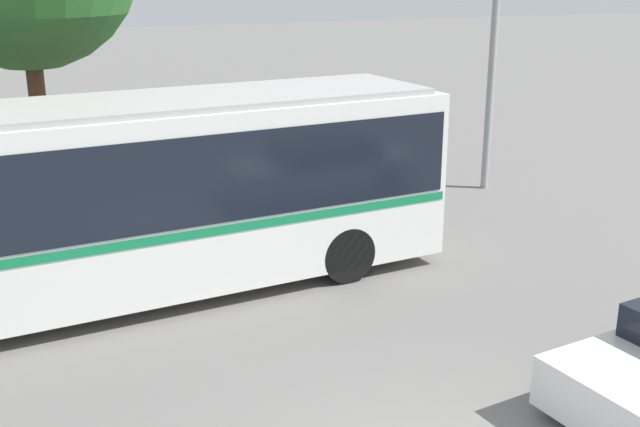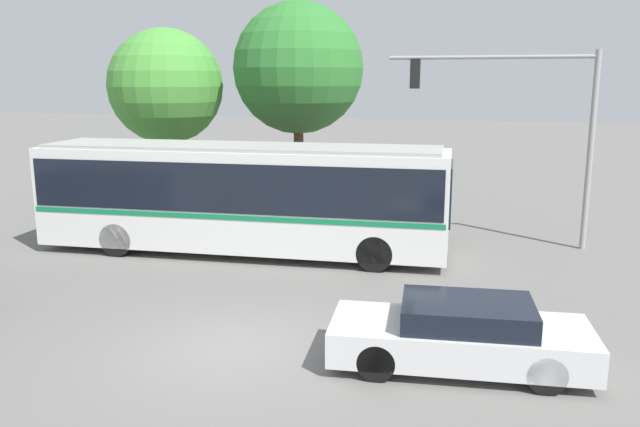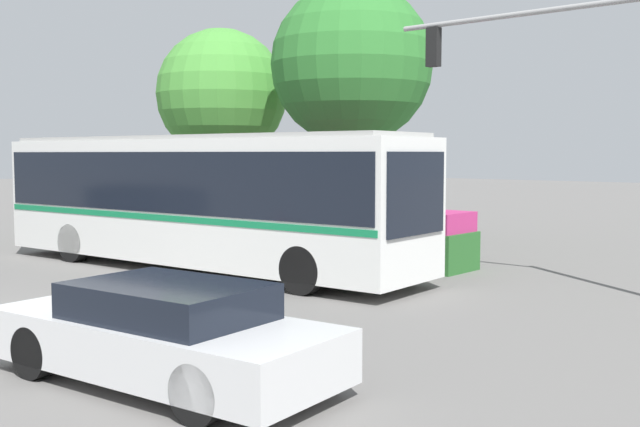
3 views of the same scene
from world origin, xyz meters
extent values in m
cube|color=silver|center=(-2.52, 6.62, 1.71)|extent=(12.32, 3.33, 2.92)
cube|color=black|center=(-2.52, 6.62, 2.17)|extent=(12.08, 3.35, 1.40)
cube|color=#147A47|center=(-2.52, 6.62, 1.36)|extent=(12.20, 3.35, 0.14)
cube|color=black|center=(3.57, 7.03, 2.06)|extent=(0.20, 2.14, 1.63)
cube|color=#9D9D99|center=(-2.52, 6.62, 3.22)|extent=(11.82, 3.10, 0.10)
cylinder|color=black|center=(1.54, 8.00, 0.50)|extent=(1.02, 0.37, 1.00)
cylinder|color=black|center=(1.68, 5.79, 0.50)|extent=(1.02, 0.37, 1.00)
cylinder|color=black|center=(2.78, 0.99, 0.34)|extent=(0.70, 0.29, 0.68)
cylinder|color=gray|center=(7.45, 9.86, 3.01)|extent=(0.18, 0.18, 6.02)
cube|color=#286028|center=(-0.76, 10.34, 0.47)|extent=(7.04, 1.47, 0.94)
cube|color=#B22D6B|center=(-0.76, 10.34, 1.18)|extent=(6.90, 1.40, 0.49)
cylinder|color=brown|center=(-2.67, 12.79, 1.89)|extent=(0.38, 0.38, 3.77)
camera|label=1|loc=(-3.77, -5.53, 5.23)|focal=43.25mm
camera|label=2|loc=(4.82, -11.03, 5.23)|focal=36.34mm
camera|label=3|loc=(11.79, -5.29, 2.84)|focal=42.31mm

